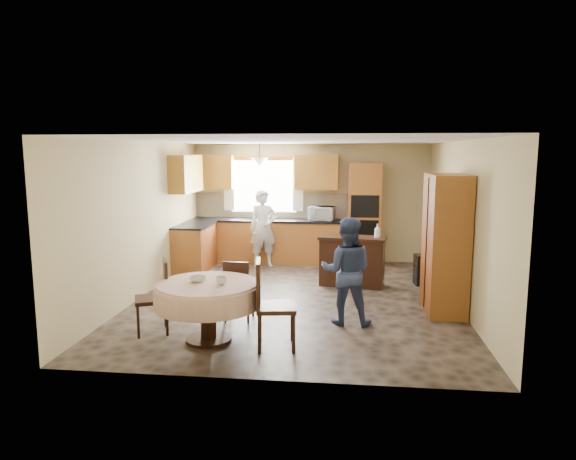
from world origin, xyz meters
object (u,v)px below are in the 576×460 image
Objects in this scene: oven_tower at (364,214)px; sideboard at (352,263)px; person_sink at (263,228)px; dining_table at (208,296)px; cupboard at (445,244)px; chair_back at (238,288)px; chair_left at (158,293)px; chair_right at (269,300)px; person_dining at (347,271)px.

oven_tower is 1.85× the size of sideboard.
sideboard is 2.28m from person_sink.
person_sink is at bearing 89.93° from dining_table.
oven_tower is at bearing 66.28° from dining_table.
dining_table is (-3.12, -1.59, -0.43)m from cupboard.
chair_back reaches higher than sideboard.
chair_left reaches higher than dining_table.
cupboard is 2.34× the size of chair_back.
oven_tower is 4.33m from chair_back.
cupboard reaches higher than person_sink.
sideboard is 1.95m from cupboard.
chair_left is 0.89× the size of chair_right.
oven_tower is 2.10m from person_sink.
oven_tower is at bearing -23.32° from chair_right.
oven_tower is at bearing -10.56° from person_sink.
oven_tower is 1.05× the size of cupboard.
person_dining is (-0.10, -2.03, 0.32)m from sideboard.
chair_left is at bearing 161.89° from dining_table.
chair_right is (0.78, -0.13, 0.01)m from dining_table.
person_sink is (0.01, 4.25, 0.21)m from dining_table.
oven_tower is 1.62× the size of dining_table.
chair_left is at bearing -160.64° from cupboard.
sideboard is 2.06m from person_dining.
sideboard is at bearing 135.43° from cupboard.
chair_left is (-0.73, 0.24, -0.05)m from dining_table.
person_dining is at bearing -95.26° from oven_tower.
chair_left reaches higher than chair_back.
chair_right reaches higher than chair_back.
person_dining is (-0.35, -3.80, -0.33)m from oven_tower.
chair_left is 1.56m from chair_right.
cupboard is 1.37× the size of person_dining.
chair_back is at bearing -115.39° from oven_tower.
chair_back is at bearing 23.29° from chair_right.
oven_tower is 5.12m from dining_table.
chair_left is at bearing -122.17° from oven_tower.
chair_back is (0.21, 0.79, -0.10)m from dining_table.
dining_table is at bearing 77.09° from chair_back.
dining_table is (-1.80, -2.90, 0.17)m from sideboard.
chair_right is at bearing -9.80° from dining_table.
chair_back is 0.59× the size of person_dining.
cupboard is at bearing 86.34° from chair_left.
chair_right is 4.45m from person_sink.
chair_back is at bearing 97.14° from chair_left.
sideboard is 1.33× the size of chair_back.
oven_tower is 3.25m from cupboard.
cupboard is 4.10m from person_sink.
sideboard is 2.64m from chair_back.
person_dining is (1.69, -3.39, -0.05)m from person_sink.
sideboard is at bearing -89.04° from person_dining.
person_sink is at bearing 1.52° from chair_right.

